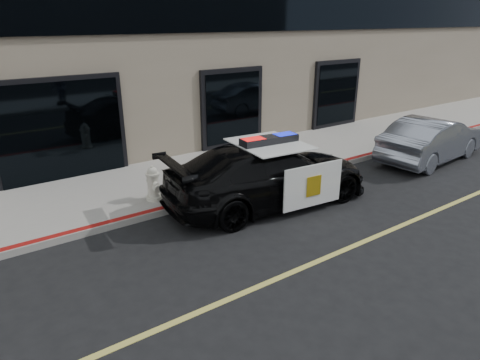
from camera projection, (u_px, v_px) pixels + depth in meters
ground at (243, 293)px, 7.07m from camera, size 120.00×120.00×0.00m
sidewalk_n at (126, 191)px, 11.06m from camera, size 60.00×3.50×0.15m
police_car at (269, 174)px, 10.27m from camera, size 3.08×5.56×1.69m
silver_sedan at (432, 139)px, 13.41m from camera, size 2.22×4.49×1.39m
fire_hydrant at (153, 184)px, 10.21m from camera, size 0.38×0.53×0.85m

